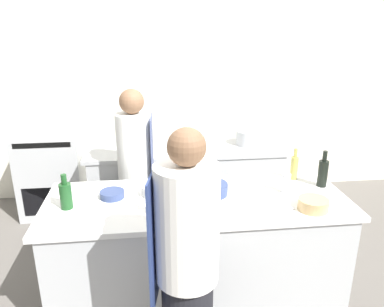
# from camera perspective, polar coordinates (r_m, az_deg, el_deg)

# --- Properties ---
(ground_plane) EXTENTS (16.00, 16.00, 0.00)m
(ground_plane) POSITION_cam_1_polar(r_m,az_deg,el_deg) (3.41, 0.74, -20.46)
(ground_plane) COLOR #605B56
(wall_back) EXTENTS (8.00, 0.06, 2.80)m
(wall_back) POSITION_cam_1_polar(r_m,az_deg,el_deg) (4.80, -2.53, 9.97)
(wall_back) COLOR silver
(wall_back) RESTS_ON ground_plane
(prep_counter) EXTENTS (2.34, 0.88, 0.89)m
(prep_counter) POSITION_cam_1_polar(r_m,az_deg,el_deg) (3.14, 0.77, -14.19)
(prep_counter) COLOR #B7BABC
(prep_counter) RESTS_ON ground_plane
(pass_counter) EXTENTS (2.15, 0.62, 0.89)m
(pass_counter) POSITION_cam_1_polar(r_m,az_deg,el_deg) (4.23, -0.86, -4.87)
(pass_counter) COLOR #B7BABC
(pass_counter) RESTS_ON ground_plane
(oven_range) EXTENTS (0.71, 0.70, 0.97)m
(oven_range) POSITION_cam_1_polar(r_m,az_deg,el_deg) (4.78, -20.29, -2.66)
(oven_range) COLOR #B7BABC
(oven_range) RESTS_ON ground_plane
(chef_at_prep_near) EXTENTS (0.40, 0.39, 1.68)m
(chef_at_prep_near) POSITION_cam_1_polar(r_m,az_deg,el_deg) (2.27, -0.83, -16.97)
(chef_at_prep_near) COLOR black
(chef_at_prep_near) RESTS_ON ground_plane
(chef_at_stove) EXTENTS (0.34, 0.32, 1.63)m
(chef_at_stove) POSITION_cam_1_polar(r_m,az_deg,el_deg) (3.62, -8.57, -2.88)
(chef_at_stove) COLOR black
(chef_at_stove) RESTS_ON ground_plane
(bottle_olive_oil) EXTENTS (0.07, 0.07, 0.23)m
(bottle_olive_oil) POSITION_cam_1_polar(r_m,az_deg,el_deg) (2.62, -2.28, -7.88)
(bottle_olive_oil) COLOR #2D5175
(bottle_olive_oil) RESTS_ON prep_counter
(bottle_vinegar) EXTENTS (0.08, 0.08, 0.31)m
(bottle_vinegar) POSITION_cam_1_polar(r_m,az_deg,el_deg) (3.27, 19.32, -2.73)
(bottle_vinegar) COLOR black
(bottle_vinegar) RESTS_ON prep_counter
(bottle_wine) EXTENTS (0.07, 0.07, 0.28)m
(bottle_wine) POSITION_cam_1_polar(r_m,az_deg,el_deg) (2.62, -5.15, -7.53)
(bottle_wine) COLOR #5B2319
(bottle_wine) RESTS_ON prep_counter
(bottle_cooking_oil) EXTENTS (0.07, 0.07, 0.22)m
(bottle_cooking_oil) POSITION_cam_1_polar(r_m,az_deg,el_deg) (3.07, 14.14, -4.30)
(bottle_cooking_oil) COLOR silver
(bottle_cooking_oil) RESTS_ON prep_counter
(bottle_sauce) EXTENTS (0.09, 0.09, 0.27)m
(bottle_sauce) POSITION_cam_1_polar(r_m,az_deg,el_deg) (2.88, -18.68, -6.00)
(bottle_sauce) COLOR #19471E
(bottle_sauce) RESTS_ON prep_counter
(bottle_water) EXTENTS (0.06, 0.06, 0.28)m
(bottle_water) POSITION_cam_1_polar(r_m,az_deg,el_deg) (3.35, 15.32, -2.01)
(bottle_water) COLOR #B2A84C
(bottle_water) RESTS_ON prep_counter
(bowl_mixing_large) EXTENTS (0.25, 0.25, 0.08)m
(bowl_mixing_large) POSITION_cam_1_polar(r_m,az_deg,el_deg) (2.99, -5.28, -5.53)
(bowl_mixing_large) COLOR #B7BABC
(bowl_mixing_large) RESTS_ON prep_counter
(bowl_prep_small) EXTENTS (0.28, 0.28, 0.09)m
(bowl_prep_small) POSITION_cam_1_polar(r_m,az_deg,el_deg) (2.98, 2.83, -5.38)
(bowl_prep_small) COLOR navy
(bowl_prep_small) RESTS_ON prep_counter
(bowl_ceramic_blue) EXTENTS (0.22, 0.22, 0.09)m
(bowl_ceramic_blue) POSITION_cam_1_polar(r_m,az_deg,el_deg) (2.88, 17.99, -7.39)
(bowl_ceramic_blue) COLOR tan
(bowl_ceramic_blue) RESTS_ON prep_counter
(bowl_wooden_salad) EXTENTS (0.19, 0.19, 0.05)m
(bowl_wooden_salad) POSITION_cam_1_polar(r_m,az_deg,el_deg) (2.99, -12.07, -6.10)
(bowl_wooden_salad) COLOR navy
(bowl_wooden_salad) RESTS_ON prep_counter
(cutting_board) EXTENTS (0.36, 0.27, 0.01)m
(cutting_board) POSITION_cam_1_polar(r_m,az_deg,el_deg) (2.91, 11.18, -7.26)
(cutting_board) COLOR white
(cutting_board) RESTS_ON prep_counter
(stockpot) EXTENTS (0.30, 0.30, 0.16)m
(stockpot) POSITION_cam_1_polar(r_m,az_deg,el_deg) (4.21, 8.73, 2.43)
(stockpot) COLOR #B7BABC
(stockpot) RESTS_ON pass_counter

